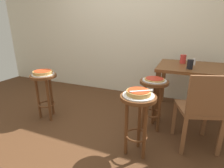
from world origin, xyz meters
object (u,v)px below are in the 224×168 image
object	(u,v)px
pizza_foreground	(139,92)
dining_table	(195,74)
stool_middle	(45,87)
cup_near_edge	(190,64)
cup_far_edge	(183,59)
stool_leftside	(153,94)
wooden_chair	(201,109)
serving_plate_leftside	(154,80)
serving_plate_middle	(43,74)
pizza_middle	(43,72)
serving_plate_foreground	(138,95)
condiment_shaker	(194,62)
pizza_leftside	(154,79)
pizza_server_knife	(141,91)
stool_foreground	(137,113)

from	to	relation	value
pizza_foreground	dining_table	world-z (taller)	dining_table
stool_middle	cup_near_edge	bearing A→B (deg)	19.63
dining_table	cup_far_edge	size ratio (longest dim) A/B	7.98
stool_middle	stool_leftside	distance (m)	1.46
wooden_chair	serving_plate_leftside	bearing A→B (deg)	158.94
serving_plate_middle	serving_plate_leftside	distance (m)	1.46
pizza_middle	serving_plate_foreground	bearing A→B (deg)	-9.86
condiment_shaker	serving_plate_middle	bearing A→B (deg)	-153.61
pizza_middle	pizza_leftside	size ratio (longest dim) A/B	1.08
pizza_foreground	pizza_server_knife	world-z (taller)	pizza_server_knife
pizza_foreground	cup_near_edge	world-z (taller)	cup_near_edge
stool_leftside	pizza_server_knife	distance (m)	0.61
serving_plate_foreground	stool_middle	xyz separation A→B (m)	(-1.37, 0.24, -0.18)
dining_table	wooden_chair	xyz separation A→B (m)	(0.06, -0.76, -0.17)
cup_far_edge	pizza_middle	bearing A→B (deg)	-149.92
stool_foreground	serving_plate_middle	distance (m)	1.41
stool_foreground	cup_far_edge	size ratio (longest dim) A/B	5.14
pizza_foreground	serving_plate_middle	distance (m)	1.40
serving_plate_foreground	pizza_leftside	distance (m)	0.54
serving_plate_middle	dining_table	bearing A→B (deg)	24.32
serving_plate_middle	condiment_shaker	world-z (taller)	condiment_shaker
serving_plate_middle	stool_middle	bearing A→B (deg)	90.00
cup_far_edge	serving_plate_leftside	bearing A→B (deg)	-112.24
serving_plate_foreground	cup_far_edge	size ratio (longest dim) A/B	2.37
stool_leftside	pizza_leftside	xyz separation A→B (m)	(0.00, 0.00, 0.20)
cup_far_edge	dining_table	bearing A→B (deg)	-36.61
cup_far_edge	pizza_server_knife	world-z (taller)	cup_far_edge
cup_near_edge	pizza_leftside	bearing A→B (deg)	-137.35
pizza_leftside	cup_near_edge	bearing A→B (deg)	42.65
pizza_foreground	cup_far_edge	size ratio (longest dim) A/B	1.84
stool_middle	cup_far_edge	xyz separation A→B (m)	(1.72, 0.99, 0.34)
pizza_foreground	pizza_leftside	bearing A→B (deg)	83.85
stool_foreground	dining_table	world-z (taller)	dining_table
pizza_middle	serving_plate_leftside	world-z (taller)	pizza_middle
pizza_foreground	serving_plate_leftside	distance (m)	0.54
serving_plate_foreground	serving_plate_leftside	world-z (taller)	same
serving_plate_foreground	cup_far_edge	distance (m)	1.29
serving_plate_leftside	wooden_chair	distance (m)	0.59
condiment_shaker	pizza_middle	bearing A→B (deg)	-153.61
stool_foreground	pizza_foreground	size ratio (longest dim) A/B	2.80
dining_table	condiment_shaker	distance (m)	0.17
pizza_foreground	cup_far_edge	xyz separation A→B (m)	(0.34, 1.23, 0.13)
cup_near_edge	pizza_server_knife	distance (m)	1.00
cup_near_edge	condiment_shaker	size ratio (longest dim) A/B	1.43
pizza_leftside	cup_near_edge	world-z (taller)	cup_near_edge
cup_far_edge	condiment_shaker	size ratio (longest dim) A/B	1.46
cup_near_edge	cup_far_edge	bearing A→B (deg)	104.69
pizza_leftside	pizza_server_knife	world-z (taller)	pizza_server_knife
dining_table	pizza_middle	bearing A→B (deg)	-155.68
pizza_foreground	pizza_middle	size ratio (longest dim) A/B	0.91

